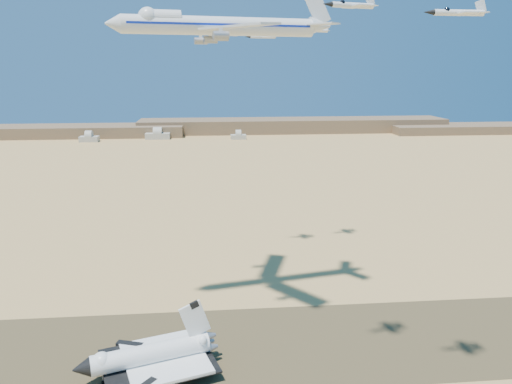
{
  "coord_description": "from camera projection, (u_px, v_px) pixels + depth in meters",
  "views": [
    {
      "loc": [
        2.83,
        -143.08,
        86.97
      ],
      "look_at": [
        17.31,
        8.0,
        48.94
      ],
      "focal_mm": 35.0,
      "sensor_mm": 36.0,
      "label": 1
    }
  ],
  "objects": [
    {
      "name": "chase_jet_e",
      "position": [
        315.0,
        30.0,
        220.84
      ],
      "size": [
        14.48,
        8.49,
        3.7
      ],
      "rotation": [
        0.0,
        0.0,
        0.32
      ],
      "color": "silver"
    },
    {
      "name": "shuttle",
      "position": [
        150.0,
        356.0,
        144.72
      ],
      "size": [
        41.94,
        33.33,
        20.45
      ],
      "rotation": [
        0.0,
        0.0,
        0.3
      ],
      "color": "white",
      "rests_on": "runway"
    },
    {
      "name": "chase_jet_b",
      "position": [
        457.0,
        12.0,
        110.04
      ],
      "size": [
        14.69,
        7.83,
        3.66
      ],
      "rotation": [
        0.0,
        0.0,
        0.04
      ],
      "color": "silver"
    },
    {
      "name": "ridgeline",
      "position": [
        255.0,
        128.0,
        672.39
      ],
      "size": [
        960.0,
        90.0,
        18.0
      ],
      "color": "#7F6546",
      "rests_on": "ground"
    },
    {
      "name": "chase_jet_a",
      "position": [
        351.0,
        5.0,
        120.58
      ],
      "size": [
        14.2,
        8.25,
        3.61
      ],
      "rotation": [
        0.0,
        0.0,
        0.28
      ],
      "color": "silver"
    },
    {
      "name": "hangars",
      "position": [
        154.0,
        136.0,
        613.91
      ],
      "size": [
        200.5,
        29.5,
        30.0
      ],
      "color": "#AAA797",
      "rests_on": "ground"
    },
    {
      "name": "chase_jet_d",
      "position": [
        262.0,
        37.0,
        214.4
      ],
      "size": [
        13.85,
        7.49,
        3.45
      ],
      "rotation": [
        0.0,
        0.0,
        0.07
      ],
      "color": "silver"
    },
    {
      "name": "crew_c",
      "position": [
        168.0,
        383.0,
        139.72
      ],
      "size": [
        1.11,
        0.86,
        1.69
      ],
      "primitive_type": "imported",
      "rotation": [
        0.0,
        0.0,
        2.72
      ],
      "color": "orange",
      "rests_on": "runway"
    },
    {
      "name": "carrier_747",
      "position": [
        214.0,
        26.0,
        160.51
      ],
      "size": [
        75.01,
        56.93,
        18.62
      ],
      "rotation": [
        0.0,
        0.0,
        0.19
      ],
      "color": "silver"
    },
    {
      "name": "ground",
      "position": [
        204.0,
        348.0,
        159.04
      ],
      "size": [
        1200.0,
        1200.0,
        0.0
      ],
      "primitive_type": "plane",
      "color": "tan",
      "rests_on": "ground"
    },
    {
      "name": "runway",
      "position": [
        204.0,
        348.0,
        159.03
      ],
      "size": [
        600.0,
        50.0,
        0.06
      ],
      "primitive_type": "cube",
      "color": "brown",
      "rests_on": "ground"
    }
  ]
}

